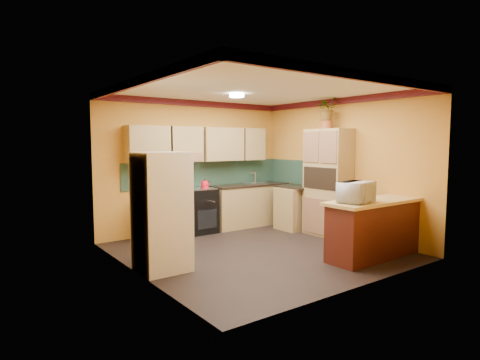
% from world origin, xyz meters
% --- Properties ---
extents(room_shell, '(4.24, 4.24, 2.72)m').
position_xyz_m(room_shell, '(0.02, 0.28, 2.09)').
color(room_shell, black).
rests_on(room_shell, ground).
extents(base_cabinets_back, '(3.65, 0.60, 0.88)m').
position_xyz_m(base_cabinets_back, '(0.55, 1.80, 0.44)').
color(base_cabinets_back, '#A48A56').
rests_on(base_cabinets_back, ground).
extents(countertop_back, '(3.65, 0.62, 0.04)m').
position_xyz_m(countertop_back, '(0.55, 1.80, 0.90)').
color(countertop_back, black).
rests_on(countertop_back, base_cabinets_back).
extents(stove, '(0.58, 0.58, 0.91)m').
position_xyz_m(stove, '(-0.07, 1.80, 0.46)').
color(stove, black).
rests_on(stove, ground).
extents(kettle, '(0.19, 0.19, 0.18)m').
position_xyz_m(kettle, '(0.03, 1.75, 1.00)').
color(kettle, red).
rests_on(kettle, stove).
extents(sink, '(0.48, 0.40, 0.03)m').
position_xyz_m(sink, '(1.33, 1.80, 0.94)').
color(sink, silver).
rests_on(sink, countertop_back).
extents(base_cabinets_right, '(0.60, 0.80, 0.88)m').
position_xyz_m(base_cabinets_right, '(1.80, 0.91, 0.44)').
color(base_cabinets_right, '#A48A56').
rests_on(base_cabinets_right, ground).
extents(countertop_right, '(0.62, 0.80, 0.04)m').
position_xyz_m(countertop_right, '(1.80, 0.91, 0.90)').
color(countertop_right, black).
rests_on(countertop_right, base_cabinets_right).
extents(fridge, '(0.68, 0.66, 1.70)m').
position_xyz_m(fridge, '(-1.75, -0.00, 0.85)').
color(fridge, white).
rests_on(fridge, ground).
extents(pantry, '(0.48, 0.90, 2.10)m').
position_xyz_m(pantry, '(1.85, 0.11, 1.05)').
color(pantry, '#A48A56').
rests_on(pantry, ground).
extents(fern_pot, '(0.22, 0.22, 0.16)m').
position_xyz_m(fern_pot, '(1.85, 0.16, 2.18)').
color(fern_pot, brown).
rests_on(fern_pot, pantry).
extents(fern, '(0.53, 0.49, 0.48)m').
position_xyz_m(fern, '(1.85, 0.16, 2.50)').
color(fern, '#A48A56').
rests_on(fern, fern_pot).
extents(breakfast_bar, '(1.80, 0.55, 0.88)m').
position_xyz_m(breakfast_bar, '(1.30, -1.40, 0.44)').
color(breakfast_bar, '#521D13').
rests_on(breakfast_bar, ground).
extents(bar_top, '(1.90, 0.65, 0.05)m').
position_xyz_m(bar_top, '(1.30, -1.40, 0.91)').
color(bar_top, tan).
rests_on(bar_top, breakfast_bar).
extents(microwave, '(0.64, 0.50, 0.31)m').
position_xyz_m(microwave, '(0.79, -1.40, 1.09)').
color(microwave, white).
rests_on(microwave, bar_top).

